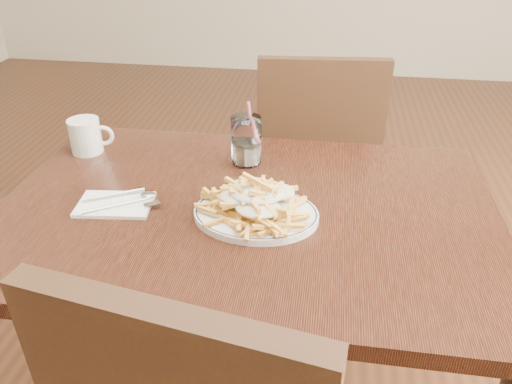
% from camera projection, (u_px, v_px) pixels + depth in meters
% --- Properties ---
extents(table, '(1.20, 0.80, 0.75)m').
position_uv_depth(table, '(247.00, 232.00, 1.25)').
color(table, black).
rests_on(table, ground).
extents(chair_far, '(0.47, 0.47, 0.95)m').
position_uv_depth(chair_far, '(316.00, 157.00, 1.91)').
color(chair_far, black).
rests_on(chair_far, ground).
extents(fries_plate, '(0.31, 0.27, 0.02)m').
position_uv_depth(fries_plate, '(256.00, 214.00, 1.16)').
color(fries_plate, white).
rests_on(fries_plate, table).
extents(loaded_fries, '(0.27, 0.23, 0.07)m').
position_uv_depth(loaded_fries, '(256.00, 197.00, 1.13)').
color(loaded_fries, gold).
rests_on(loaded_fries, fries_plate).
extents(napkin, '(0.19, 0.13, 0.01)m').
position_uv_depth(napkin, '(115.00, 204.00, 1.20)').
color(napkin, white).
rests_on(napkin, table).
extents(cutlery, '(0.19, 0.16, 0.01)m').
position_uv_depth(cutlery, '(115.00, 200.00, 1.21)').
color(cutlery, silver).
rests_on(cutlery, napkin).
extents(water_glass, '(0.08, 0.08, 0.18)m').
position_uv_depth(water_glass, '(246.00, 143.00, 1.37)').
color(water_glass, white).
rests_on(water_glass, table).
extents(coffee_mug, '(0.13, 0.09, 0.10)m').
position_uv_depth(coffee_mug, '(86.00, 136.00, 1.44)').
color(coffee_mug, white).
rests_on(coffee_mug, table).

